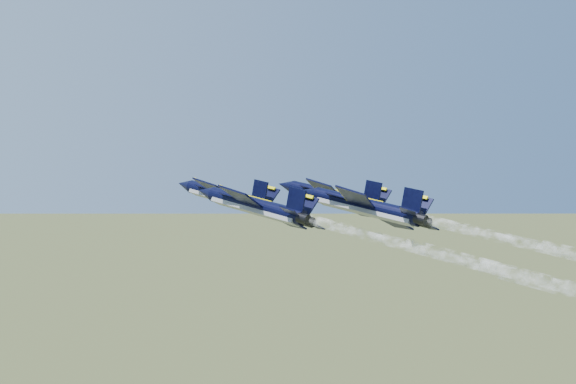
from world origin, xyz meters
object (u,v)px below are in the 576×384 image
jet_right (332,197)px  jet_slot (363,206)px  jet_left (254,206)px  jet_lead (225,196)px

jet_right → jet_slot: bearing=-128.1°
jet_left → jet_right: 16.02m
jet_right → jet_slot: 13.28m
jet_left → jet_slot: size_ratio=1.00×
jet_lead → jet_right: size_ratio=1.00×
jet_lead → jet_right: bearing=-55.7°
jet_lead → jet_left: bearing=-122.1°
jet_left → jet_right: same height
jet_left → jet_lead: bearing=57.9°
jet_left → jet_right: size_ratio=1.00×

